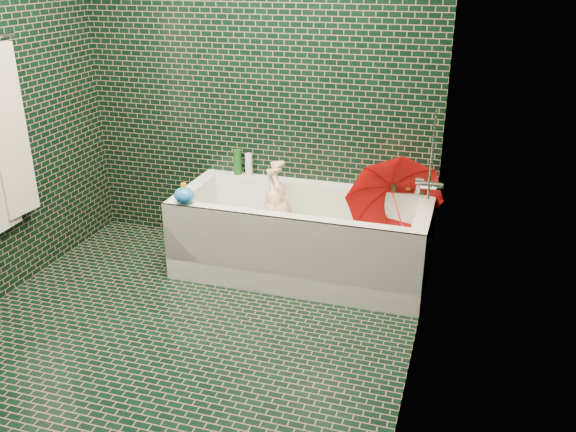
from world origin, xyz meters
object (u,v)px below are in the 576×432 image
(umbrella, at_px, (397,207))
(child, at_px, (283,227))
(bathtub, at_px, (301,245))
(rubber_duck, at_px, (409,186))
(bath_toy, at_px, (184,195))

(umbrella, bearing_deg, child, 168.52)
(bathtub, xyz_separation_m, rubber_duck, (0.66, 0.35, 0.38))
(child, relative_size, bath_toy, 5.39)
(rubber_duck, xyz_separation_m, bath_toy, (-1.37, -0.66, 0.02))
(child, relative_size, rubber_duck, 7.29)
(bathtub, relative_size, rubber_duck, 13.90)
(umbrella, height_order, rubber_duck, umbrella)
(child, relative_size, umbrella, 1.45)
(bathtub, distance_m, child, 0.18)
(bath_toy, bearing_deg, umbrella, 34.05)
(bathtub, xyz_separation_m, child, (-0.14, 0.04, 0.10))
(child, xyz_separation_m, rubber_duck, (0.80, 0.31, 0.28))
(bathtub, distance_m, bath_toy, 0.87)
(bath_toy, bearing_deg, rubber_duck, 43.78)
(child, height_order, bath_toy, bath_toy)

